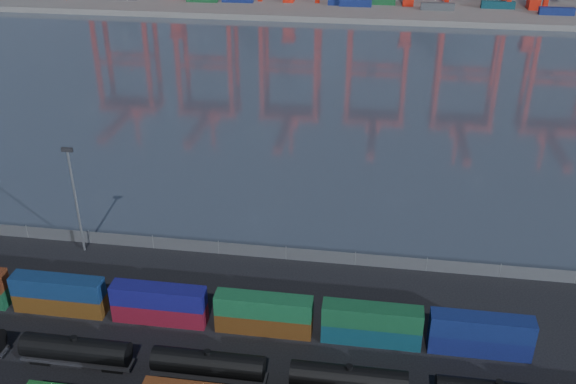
# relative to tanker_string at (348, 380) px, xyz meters

# --- Properties ---
(harbor_water) EXTENTS (700.00, 700.00, 0.00)m
(harbor_water) POSITION_rel_tanker_string_xyz_m (-10.59, 101.92, -2.01)
(harbor_water) COLOR #303A46
(harbor_water) RESTS_ON ground
(far_quay) EXTENTS (700.00, 70.00, 2.00)m
(far_quay) POSITION_rel_tanker_string_xyz_m (-10.59, 206.92, -1.02)
(far_quay) COLOR #514F4C
(far_quay) RESTS_ON ground
(container_row_north) EXTENTS (140.86, 2.41, 5.14)m
(container_row_north) POSITION_rel_tanker_string_xyz_m (-27.22, 8.92, 0.33)
(container_row_north) COLOR navy
(container_row_north) RESTS_ON ground
(tanker_string) EXTENTS (137.07, 2.81, 4.02)m
(tanker_string) POSITION_rel_tanker_string_xyz_m (0.00, 0.00, 0.00)
(tanker_string) COLOR black
(tanker_string) RESTS_ON ground
(waterfront_fence) EXTENTS (160.12, 0.12, 2.20)m
(waterfront_fence) POSITION_rel_tanker_string_xyz_m (-10.59, 24.92, -1.01)
(waterfront_fence) COLOR #595B5E
(waterfront_fence) RESTS_ON ground
(yard_light_mast) EXTENTS (1.60, 0.40, 16.60)m
(yard_light_mast) POSITION_rel_tanker_string_xyz_m (-40.59, 22.92, 7.28)
(yard_light_mast) COLOR slate
(yard_light_mast) RESTS_ON ground
(quay_containers) EXTENTS (172.58, 10.99, 2.60)m
(quay_containers) POSITION_rel_tanker_string_xyz_m (-21.59, 192.38, 1.28)
(quay_containers) COLOR navy
(quay_containers) RESTS_ON far_quay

